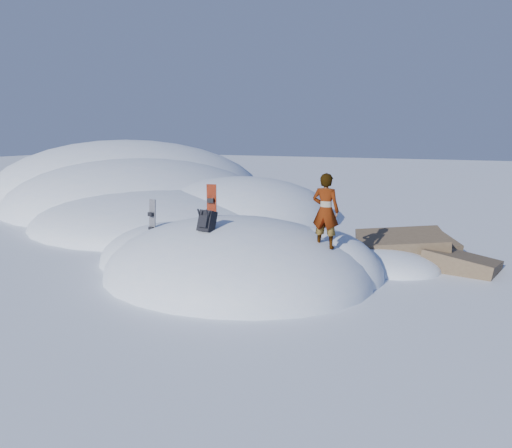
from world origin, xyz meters
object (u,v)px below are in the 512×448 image
at_px(backpack, 206,221).
at_px(snowboard_red, 211,210).
at_px(snowboard_dark, 152,223).
at_px(person, 326,211).

bearing_deg(backpack, snowboard_red, 124.08).
height_order(snowboard_dark, backpack, backpack).
bearing_deg(snowboard_dark, person, 13.79).
height_order(backpack, person, person).
relative_size(snowboard_dark, person, 0.78).
bearing_deg(person, snowboard_dark, 0.28).
distance_m(snowboard_red, snowboard_dark, 1.76).
bearing_deg(snowboard_red, backpack, -76.04).
distance_m(snowboard_red, person, 3.28).
xyz_separation_m(snowboard_red, backpack, (0.68, -1.44, -0.01)).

